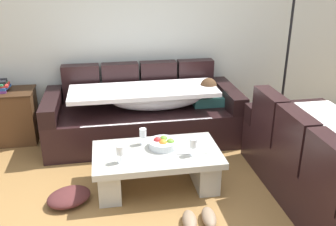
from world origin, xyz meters
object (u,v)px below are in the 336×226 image
at_px(couch_along_wall, 146,114).
at_px(pair_of_shoes, 199,219).
at_px(couch_near_window, 328,167).
at_px(wine_glass_near_right, 193,144).
at_px(coffee_table, 157,165).
at_px(open_magazine, 191,149).
at_px(book_stack_on_cabinet, 1,86).
at_px(wine_glass_near_left, 120,151).
at_px(crumpled_garment, 69,197).
at_px(fruit_bowl, 163,143).
at_px(side_cabinet, 6,117).
at_px(floor_lamp, 286,44).
at_px(wine_glass_far_back, 143,133).

distance_m(couch_along_wall, pair_of_shoes, 1.73).
relative_size(couch_near_window, wine_glass_near_right, 11.59).
distance_m(couch_along_wall, coffee_table, 1.08).
relative_size(couch_along_wall, wine_glass_near_right, 13.76).
relative_size(open_magazine, book_stack_on_cabinet, 1.23).
relative_size(wine_glass_near_left, crumpled_garment, 0.42).
xyz_separation_m(couch_along_wall, crumpled_garment, (-0.86, -1.20, -0.27)).
distance_m(fruit_bowl, book_stack_on_cabinet, 2.12).
bearing_deg(side_cabinet, pair_of_shoes, -45.21).
height_order(wine_glass_near_right, open_magazine, wine_glass_near_right).
bearing_deg(couch_near_window, crumpled_garment, 81.49).
bearing_deg(floor_lamp, wine_glass_near_left, -149.31).
height_order(wine_glass_far_back, floor_lamp, floor_lamp).
xyz_separation_m(book_stack_on_cabinet, crumpled_garment, (0.80, -1.43, -0.65)).
bearing_deg(couch_along_wall, fruit_bowl, -87.15).
bearing_deg(crumpled_garment, side_cabinet, 119.56).
height_order(wine_glass_near_right, book_stack_on_cabinet, book_stack_on_cabinet).
distance_m(open_magazine, floor_lamp, 1.96).
bearing_deg(floor_lamp, open_magazine, -142.12).
bearing_deg(side_cabinet, book_stack_on_cabinet, 12.92).
bearing_deg(crumpled_garment, couch_near_window, -8.51).
distance_m(fruit_bowl, open_magazine, 0.27).
bearing_deg(coffee_table, crumpled_garment, -171.04).
relative_size(wine_glass_near_right, open_magazine, 0.59).
distance_m(couch_near_window, wine_glass_far_back, 1.73).
height_order(wine_glass_near_left, wine_glass_far_back, same).
bearing_deg(crumpled_garment, couch_along_wall, 54.58).
xyz_separation_m(couch_along_wall, fruit_bowl, (0.05, -0.99, 0.09)).
height_order(side_cabinet, book_stack_on_cabinet, book_stack_on_cabinet).
height_order(wine_glass_far_back, book_stack_on_cabinet, book_stack_on_cabinet).
distance_m(wine_glass_near_left, side_cabinet, 1.95).
bearing_deg(wine_glass_near_left, couch_along_wall, 72.95).
bearing_deg(couch_near_window, open_magazine, 67.88).
bearing_deg(fruit_bowl, couch_near_window, -21.58).
xyz_separation_m(coffee_table, wine_glass_near_left, (-0.35, -0.14, 0.26)).
bearing_deg(wine_glass_near_left, wine_glass_far_back, 53.26).
height_order(wine_glass_near_left, pair_of_shoes, wine_glass_near_left).
xyz_separation_m(wine_glass_near_left, side_cabinet, (-1.29, 1.44, -0.17)).
height_order(fruit_bowl, crumpled_garment, fruit_bowl).
bearing_deg(floor_lamp, fruit_bowl, -148.65).
bearing_deg(wine_glass_near_left, floor_lamp, 30.69).
bearing_deg(couch_near_window, side_cabinet, 60.38).
xyz_separation_m(wine_glass_near_left, crumpled_garment, (-0.48, 0.01, -0.44)).
relative_size(couch_along_wall, side_cabinet, 3.17).
distance_m(couch_near_window, wine_glass_near_right, 1.23).
bearing_deg(couch_near_window, wine_glass_near_right, 73.16).
bearing_deg(fruit_bowl, coffee_table, -133.34).
bearing_deg(pair_of_shoes, coffee_table, 113.13).
height_order(couch_near_window, crumpled_garment, couch_near_window).
distance_m(wine_glass_far_back, crumpled_garment, 0.90).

